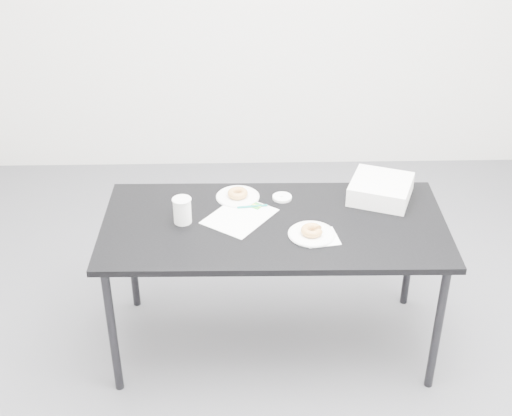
{
  "coord_description": "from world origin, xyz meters",
  "views": [
    {
      "loc": [
        -0.11,
        -2.76,
        2.5
      ],
      "look_at": [
        -0.04,
        0.02,
        0.81
      ],
      "focal_mm": 50.0,
      "sensor_mm": 36.0,
      "label": 1
    }
  ],
  "objects_px": {
    "donut_far": "(238,193)",
    "coffee_cup": "(182,210)",
    "donut_near": "(312,230)",
    "plate_far": "(238,197)",
    "table": "(274,233)",
    "scorecard": "(240,216)",
    "pen": "(252,206)",
    "bakery_box": "(381,189)",
    "plate_near": "(312,234)"
  },
  "relations": [
    {
      "from": "pen",
      "to": "plate_near",
      "type": "distance_m",
      "value": 0.36
    },
    {
      "from": "plate_near",
      "to": "plate_far",
      "type": "bearing_deg",
      "value": 133.85
    },
    {
      "from": "table",
      "to": "donut_far",
      "type": "distance_m",
      "value": 0.3
    },
    {
      "from": "plate_near",
      "to": "donut_near",
      "type": "distance_m",
      "value": 0.02
    },
    {
      "from": "pen",
      "to": "table",
      "type": "bearing_deg",
      "value": -61.17
    },
    {
      "from": "table",
      "to": "plate_far",
      "type": "relative_size",
      "value": 7.55
    },
    {
      "from": "donut_far",
      "to": "coffee_cup",
      "type": "bearing_deg",
      "value": -139.25
    },
    {
      "from": "plate_near",
      "to": "bakery_box",
      "type": "bearing_deg",
      "value": 41.72
    },
    {
      "from": "pen",
      "to": "donut_far",
      "type": "xyz_separation_m",
      "value": [
        -0.07,
        0.1,
        0.01
      ]
    },
    {
      "from": "pen",
      "to": "bakery_box",
      "type": "height_order",
      "value": "bakery_box"
    },
    {
      "from": "table",
      "to": "plate_near",
      "type": "relative_size",
      "value": 7.51
    },
    {
      "from": "plate_near",
      "to": "coffee_cup",
      "type": "xyz_separation_m",
      "value": [
        -0.59,
        0.13,
        0.06
      ]
    },
    {
      "from": "table",
      "to": "scorecard",
      "type": "xyz_separation_m",
      "value": [
        -0.16,
        0.06,
        0.06
      ]
    },
    {
      "from": "bakery_box",
      "to": "table",
      "type": "bearing_deg",
      "value": -136.8
    },
    {
      "from": "donut_far",
      "to": "coffee_cup",
      "type": "distance_m",
      "value": 0.34
    },
    {
      "from": "pen",
      "to": "bakery_box",
      "type": "distance_m",
      "value": 0.63
    },
    {
      "from": "scorecard",
      "to": "plate_far",
      "type": "height_order",
      "value": "plate_far"
    },
    {
      "from": "plate_near",
      "to": "coffee_cup",
      "type": "height_order",
      "value": "coffee_cup"
    },
    {
      "from": "coffee_cup",
      "to": "table",
      "type": "bearing_deg",
      "value": -2.28
    },
    {
      "from": "pen",
      "to": "donut_near",
      "type": "bearing_deg",
      "value": -50.11
    },
    {
      "from": "plate_far",
      "to": "plate_near",
      "type": "bearing_deg",
      "value": -46.15
    },
    {
      "from": "plate_far",
      "to": "bakery_box",
      "type": "relative_size",
      "value": 0.76
    },
    {
      "from": "plate_far",
      "to": "coffee_cup",
      "type": "relative_size",
      "value": 1.7
    },
    {
      "from": "plate_near",
      "to": "donut_far",
      "type": "relative_size",
      "value": 2.14
    },
    {
      "from": "pen",
      "to": "coffee_cup",
      "type": "xyz_separation_m",
      "value": [
        -0.32,
        -0.12,
        0.06
      ]
    },
    {
      "from": "table",
      "to": "coffee_cup",
      "type": "distance_m",
      "value": 0.44
    },
    {
      "from": "donut_far",
      "to": "coffee_cup",
      "type": "xyz_separation_m",
      "value": [
        -0.25,
        -0.22,
        0.04
      ]
    },
    {
      "from": "scorecard",
      "to": "plate_far",
      "type": "xyz_separation_m",
      "value": [
        -0.01,
        0.18,
        0.0
      ]
    },
    {
      "from": "plate_near",
      "to": "donut_far",
      "type": "bearing_deg",
      "value": 133.85
    },
    {
      "from": "donut_far",
      "to": "scorecard",
      "type": "bearing_deg",
      "value": -87.3
    },
    {
      "from": "scorecard",
      "to": "donut_near",
      "type": "bearing_deg",
      "value": 8.79
    },
    {
      "from": "table",
      "to": "scorecard",
      "type": "distance_m",
      "value": 0.18
    },
    {
      "from": "table",
      "to": "bakery_box",
      "type": "bearing_deg",
      "value": 23.03
    },
    {
      "from": "scorecard",
      "to": "pen",
      "type": "height_order",
      "value": "pen"
    },
    {
      "from": "scorecard",
      "to": "donut_near",
      "type": "xyz_separation_m",
      "value": [
        0.32,
        -0.17,
        0.02
      ]
    },
    {
      "from": "donut_near",
      "to": "donut_far",
      "type": "xyz_separation_m",
      "value": [
        -0.33,
        0.35,
        -0.0
      ]
    },
    {
      "from": "donut_near",
      "to": "bakery_box",
      "type": "distance_m",
      "value": 0.49
    },
    {
      "from": "donut_near",
      "to": "plate_far",
      "type": "relative_size",
      "value": 0.47
    },
    {
      "from": "pen",
      "to": "plate_near",
      "type": "xyz_separation_m",
      "value": [
        0.26,
        -0.25,
        -0.0
      ]
    },
    {
      "from": "coffee_cup",
      "to": "donut_far",
      "type": "bearing_deg",
      "value": 40.75
    },
    {
      "from": "donut_far",
      "to": "bakery_box",
      "type": "xyz_separation_m",
      "value": [
        0.7,
        -0.02,
        0.02
      ]
    },
    {
      "from": "bakery_box",
      "to": "plate_far",
      "type": "bearing_deg",
      "value": -160.66
    },
    {
      "from": "scorecard",
      "to": "plate_near",
      "type": "height_order",
      "value": "plate_near"
    },
    {
      "from": "table",
      "to": "scorecard",
      "type": "relative_size",
      "value": 5.16
    },
    {
      "from": "table",
      "to": "bakery_box",
      "type": "distance_m",
      "value": 0.58
    },
    {
      "from": "table",
      "to": "donut_far",
      "type": "height_order",
      "value": "donut_far"
    },
    {
      "from": "scorecard",
      "to": "plate_near",
      "type": "distance_m",
      "value": 0.36
    },
    {
      "from": "donut_near",
      "to": "donut_far",
      "type": "distance_m",
      "value": 0.48
    },
    {
      "from": "pen",
      "to": "coffee_cup",
      "type": "relative_size",
      "value": 1.16
    },
    {
      "from": "table",
      "to": "pen",
      "type": "bearing_deg",
      "value": 126.68
    }
  ]
}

